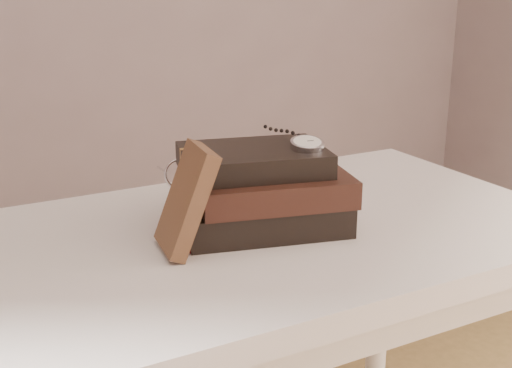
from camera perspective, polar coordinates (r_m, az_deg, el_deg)
table at (r=1.16m, az=1.11°, el=-7.75°), size 1.00×0.60×0.75m
book_stack at (r=1.10m, az=0.54°, el=-0.60°), size 0.30×0.24×0.13m
journal at (r=1.00m, az=-5.88°, el=-1.31°), size 0.09×0.11×0.16m
pocket_watch at (r=1.08m, az=4.22°, el=3.44°), size 0.07×0.16×0.02m
eyeglasses at (r=1.16m, az=-5.11°, el=1.01°), size 0.14×0.15×0.05m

